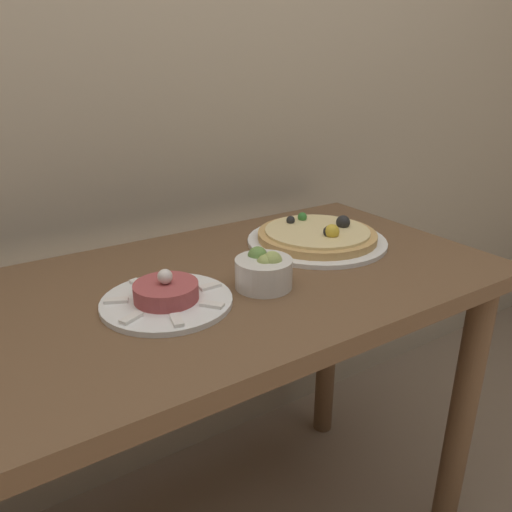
% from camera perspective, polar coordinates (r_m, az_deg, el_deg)
% --- Properties ---
extents(dining_table, '(1.17, 0.60, 0.76)m').
position_cam_1_polar(dining_table, '(1.02, -4.85, -9.68)').
color(dining_table, brown).
rests_on(dining_table, ground_plane).
extents(pizza_plate, '(0.32, 0.32, 0.06)m').
position_cam_1_polar(pizza_plate, '(1.16, 7.03, 2.21)').
color(pizza_plate, white).
rests_on(pizza_plate, dining_table).
extents(tartare_plate, '(0.23, 0.23, 0.07)m').
position_cam_1_polar(tartare_plate, '(0.88, -10.19, -4.64)').
color(tartare_plate, white).
rests_on(tartare_plate, dining_table).
extents(small_bowl, '(0.11, 0.11, 0.07)m').
position_cam_1_polar(small_bowl, '(0.93, 0.93, -1.64)').
color(small_bowl, silver).
rests_on(small_bowl, dining_table).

